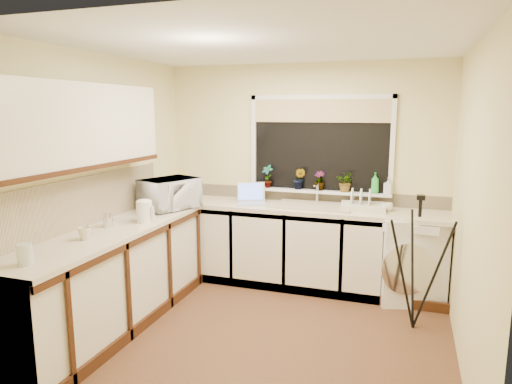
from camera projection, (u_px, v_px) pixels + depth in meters
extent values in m
plane|color=brown|center=(262.00, 332.00, 4.05)|extent=(3.20, 3.20, 0.00)
plane|color=white|center=(263.00, 44.00, 3.62)|extent=(3.20, 3.20, 0.00)
plane|color=beige|center=(302.00, 173.00, 5.23)|extent=(3.20, 0.00, 3.20)
plane|color=beige|center=(177.00, 245.00, 2.43)|extent=(3.20, 0.00, 3.20)
plane|color=beige|center=(102.00, 186.00, 4.33)|extent=(0.00, 3.00, 3.00)
plane|color=beige|center=(472.00, 208.00, 3.33)|extent=(0.00, 3.00, 3.00)
cube|color=silver|center=(267.00, 244.00, 5.20)|extent=(2.55, 0.60, 0.86)
cube|color=silver|center=(114.00, 280.00, 4.10)|extent=(0.54, 2.40, 0.86)
cube|color=beige|center=(296.00, 208.00, 5.01)|extent=(3.20, 0.60, 0.04)
cube|color=beige|center=(111.00, 232.00, 4.02)|extent=(0.60, 2.40, 0.04)
cube|color=silver|center=(79.00, 126.00, 3.76)|extent=(0.28, 1.90, 0.70)
cube|color=beige|center=(82.00, 202.00, 4.07)|extent=(0.02, 2.40, 0.45)
cube|color=beige|center=(302.00, 195.00, 5.27)|extent=(3.20, 0.02, 0.14)
cube|color=black|center=(320.00, 145.00, 5.10)|extent=(1.50, 0.02, 1.00)
cube|color=tan|center=(321.00, 111.00, 5.01)|extent=(1.50, 0.02, 0.25)
cube|color=white|center=(318.00, 191.00, 5.14)|extent=(1.60, 0.14, 0.03)
cube|color=tan|center=(314.00, 206.00, 4.95)|extent=(0.82, 0.46, 0.03)
cylinder|color=silver|center=(317.00, 193.00, 5.10)|extent=(0.03, 0.03, 0.24)
cube|color=white|center=(408.00, 257.00, 4.71)|extent=(0.76, 0.75, 0.88)
cube|color=#ACACB4|center=(252.00, 204.00, 5.09)|extent=(0.37, 0.32, 0.02)
cube|color=#5578E7|center=(251.00, 192.00, 5.21)|extent=(0.32, 0.19, 0.21)
cylinder|color=white|center=(144.00, 212.00, 4.27)|extent=(0.15, 0.15, 0.19)
cube|color=beige|center=(363.00, 207.00, 4.79)|extent=(0.48, 0.38, 0.07)
cylinder|color=silver|center=(25.00, 254.00, 3.08)|extent=(0.10, 0.10, 0.15)
cylinder|color=silver|center=(108.00, 220.00, 4.10)|extent=(0.09, 0.09, 0.12)
imported|color=white|center=(170.00, 194.00, 4.84)|extent=(0.58, 0.68, 0.32)
imported|color=#999999|center=(268.00, 176.00, 5.27)|extent=(0.16, 0.14, 0.26)
imported|color=#999999|center=(299.00, 179.00, 5.15)|extent=(0.15, 0.12, 0.24)
imported|color=#999999|center=(319.00, 181.00, 5.11)|extent=(0.13, 0.13, 0.21)
imported|color=#999999|center=(346.00, 182.00, 5.00)|extent=(0.23, 0.21, 0.22)
imported|color=green|center=(375.00, 183.00, 4.92)|extent=(0.10, 0.10, 0.22)
imported|color=#999999|center=(388.00, 186.00, 4.87)|extent=(0.09, 0.09, 0.18)
imported|color=white|center=(387.00, 207.00, 4.75)|extent=(0.13, 0.13, 0.08)
imported|color=beige|center=(84.00, 233.00, 3.69)|extent=(0.14, 0.14, 0.10)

